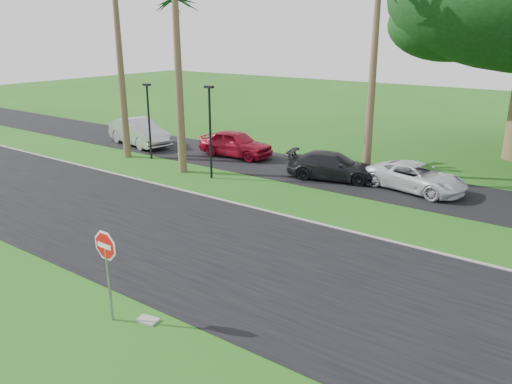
{
  "coord_description": "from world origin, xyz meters",
  "views": [
    {
      "loc": [
        10.15,
        -9.99,
        7.16
      ],
      "look_at": [
        0.46,
        3.43,
        1.8
      ],
      "focal_mm": 35.0,
      "sensor_mm": 36.0,
      "label": 1
    }
  ],
  "objects_px": {
    "stop_sign_near": "(106,258)",
    "car_dark": "(333,166)",
    "car_silver": "(139,132)",
    "car_red": "(236,144)",
    "car_minivan": "(416,178)"
  },
  "relations": [
    {
      "from": "car_silver",
      "to": "car_dark",
      "type": "distance_m",
      "value": 13.93
    },
    {
      "from": "car_red",
      "to": "car_minivan",
      "type": "height_order",
      "value": "car_red"
    },
    {
      "from": "car_red",
      "to": "stop_sign_near",
      "type": "bearing_deg",
      "value": -155.47
    },
    {
      "from": "car_red",
      "to": "car_minivan",
      "type": "relative_size",
      "value": 0.98
    },
    {
      "from": "car_red",
      "to": "car_dark",
      "type": "height_order",
      "value": "car_red"
    },
    {
      "from": "car_dark",
      "to": "stop_sign_near",
      "type": "bearing_deg",
      "value": 170.52
    },
    {
      "from": "car_silver",
      "to": "stop_sign_near",
      "type": "bearing_deg",
      "value": -121.73
    },
    {
      "from": "stop_sign_near",
      "to": "car_minivan",
      "type": "bearing_deg",
      "value": 80.27
    },
    {
      "from": "car_silver",
      "to": "car_red",
      "type": "height_order",
      "value": "car_silver"
    },
    {
      "from": "car_minivan",
      "to": "car_silver",
      "type": "bearing_deg",
      "value": 103.59
    },
    {
      "from": "stop_sign_near",
      "to": "car_dark",
      "type": "bearing_deg",
      "value": 95.3
    },
    {
      "from": "stop_sign_near",
      "to": "car_minivan",
      "type": "relative_size",
      "value": 0.57
    },
    {
      "from": "car_red",
      "to": "car_minivan",
      "type": "distance_m",
      "value": 10.96
    },
    {
      "from": "stop_sign_near",
      "to": "car_dark",
      "type": "xyz_separation_m",
      "value": [
        -1.38,
        14.92,
        -1.1
      ]
    },
    {
      "from": "car_minivan",
      "to": "car_dark",
      "type": "bearing_deg",
      "value": 108.52
    }
  ]
}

